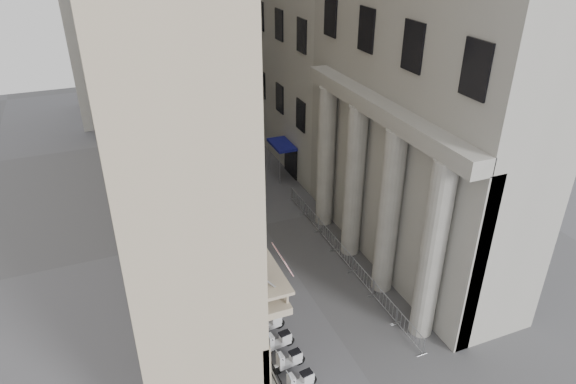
{
  "coord_description": "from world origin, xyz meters",
  "views": [
    {
      "loc": [
        -10.02,
        -10.5,
        19.55
      ],
      "look_at": [
        0.42,
        15.39,
        4.5
      ],
      "focal_mm": 32.0,
      "sensor_mm": 36.0,
      "label": 1
    }
  ],
  "objects_px": {
    "street_lamp": "(189,149)",
    "pedestrian_a": "(249,165)",
    "security_tent": "(191,156)",
    "info_kiosk": "(211,230)",
    "pedestrian_b": "(213,143)"
  },
  "relations": [
    {
      "from": "security_tent",
      "to": "pedestrian_a",
      "type": "relative_size",
      "value": 2.33
    },
    {
      "from": "security_tent",
      "to": "street_lamp",
      "type": "xyz_separation_m",
      "value": [
        -0.63,
        -2.91,
        1.83
      ]
    },
    {
      "from": "pedestrian_a",
      "to": "pedestrian_b",
      "type": "relative_size",
      "value": 1.07
    },
    {
      "from": "security_tent",
      "to": "pedestrian_a",
      "type": "height_order",
      "value": "security_tent"
    },
    {
      "from": "info_kiosk",
      "to": "pedestrian_a",
      "type": "distance_m",
      "value": 10.31
    },
    {
      "from": "street_lamp",
      "to": "pedestrian_a",
      "type": "distance_m",
      "value": 7.51
    },
    {
      "from": "street_lamp",
      "to": "info_kiosk",
      "type": "xyz_separation_m",
      "value": [
        -0.0,
        -5.28,
        -3.81
      ]
    },
    {
      "from": "street_lamp",
      "to": "pedestrian_a",
      "type": "relative_size",
      "value": 4.42
    },
    {
      "from": "street_lamp",
      "to": "pedestrian_a",
      "type": "xyz_separation_m",
      "value": [
        5.55,
        3.4,
        -3.74
      ]
    },
    {
      "from": "security_tent",
      "to": "pedestrian_b",
      "type": "distance_m",
      "value": 7.5
    },
    {
      "from": "pedestrian_a",
      "to": "street_lamp",
      "type": "bearing_deg",
      "value": 42.03
    },
    {
      "from": "street_lamp",
      "to": "pedestrian_a",
      "type": "bearing_deg",
      "value": 39.32
    },
    {
      "from": "info_kiosk",
      "to": "pedestrian_b",
      "type": "relative_size",
      "value": 0.97
    },
    {
      "from": "pedestrian_b",
      "to": "info_kiosk",
      "type": "bearing_deg",
      "value": 82.06
    },
    {
      "from": "security_tent",
      "to": "info_kiosk",
      "type": "distance_m",
      "value": 8.45
    }
  ]
}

